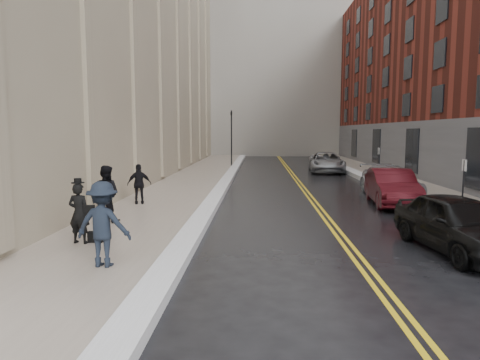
# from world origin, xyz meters

# --- Properties ---
(ground) EXTENTS (160.00, 160.00, 0.00)m
(ground) POSITION_xyz_m (0.00, 0.00, 0.00)
(ground) COLOR black
(ground) RESTS_ON ground
(sidewalk_left) EXTENTS (4.00, 64.00, 0.15)m
(sidewalk_left) POSITION_xyz_m (-4.50, 16.00, 0.07)
(sidewalk_left) COLOR gray
(sidewalk_left) RESTS_ON ground
(sidewalk_right) EXTENTS (3.00, 64.00, 0.15)m
(sidewalk_right) POSITION_xyz_m (9.00, 16.00, 0.07)
(sidewalk_right) COLOR gray
(sidewalk_right) RESTS_ON ground
(lane_stripe_a) EXTENTS (0.12, 64.00, 0.01)m
(lane_stripe_a) POSITION_xyz_m (2.38, 16.00, 0.00)
(lane_stripe_a) COLOR gold
(lane_stripe_a) RESTS_ON ground
(lane_stripe_b) EXTENTS (0.12, 64.00, 0.01)m
(lane_stripe_b) POSITION_xyz_m (2.62, 16.00, 0.00)
(lane_stripe_b) COLOR gold
(lane_stripe_b) RESTS_ON ground
(snow_ridge_left) EXTENTS (0.70, 60.80, 0.26)m
(snow_ridge_left) POSITION_xyz_m (-2.20, 16.00, 0.13)
(snow_ridge_left) COLOR white
(snow_ridge_left) RESTS_ON ground
(snow_ridge_right) EXTENTS (0.85, 60.80, 0.30)m
(snow_ridge_right) POSITION_xyz_m (7.15, 16.00, 0.15)
(snow_ridge_right) COLOR white
(snow_ridge_right) RESTS_ON ground
(tower_far_right) EXTENTS (22.00, 18.00, 44.00)m
(tower_far_right) POSITION_xyz_m (14.00, 66.00, 22.00)
(tower_far_right) COLOR slate
(tower_far_right) RESTS_ON ground
(traffic_signal) EXTENTS (0.18, 0.15, 5.20)m
(traffic_signal) POSITION_xyz_m (-2.60, 30.00, 3.08)
(traffic_signal) COLOR black
(traffic_signal) RESTS_ON ground
(parking_sign_near) EXTENTS (0.06, 0.35, 2.23)m
(parking_sign_near) POSITION_xyz_m (7.90, 8.00, 1.36)
(parking_sign_near) COLOR black
(parking_sign_near) RESTS_ON ground
(parking_sign_far) EXTENTS (0.06, 0.35, 2.23)m
(parking_sign_far) POSITION_xyz_m (7.90, 20.00, 1.36)
(parking_sign_far) COLOR black
(parking_sign_far) RESTS_ON ground
(car_black) EXTENTS (2.46, 4.90, 1.60)m
(car_black) POSITION_xyz_m (5.37, 2.79, 0.80)
(car_black) COLOR black
(car_black) RESTS_ON ground
(car_maroon) EXTENTS (2.18, 5.09, 1.63)m
(car_maroon) POSITION_xyz_m (5.90, 10.44, 0.81)
(car_maroon) COLOR #3F0B10
(car_maroon) RESTS_ON ground
(car_silver_near) EXTENTS (2.29, 5.32, 1.53)m
(car_silver_near) POSITION_xyz_m (6.68, 13.27, 0.76)
(car_silver_near) COLOR #B4B8BD
(car_silver_near) RESTS_ON ground
(car_silver_far) EXTENTS (3.08, 5.97, 1.61)m
(car_silver_far) POSITION_xyz_m (5.39, 26.00, 0.81)
(car_silver_far) COLOR #989BA0
(car_silver_far) RESTS_ON ground
(pedestrian_main) EXTENTS (0.68, 0.50, 1.73)m
(pedestrian_main) POSITION_xyz_m (-5.17, 2.71, 1.01)
(pedestrian_main) COLOR black
(pedestrian_main) RESTS_ON sidewalk_left
(pedestrian_a) EXTENTS (1.06, 0.88, 1.99)m
(pedestrian_a) POSITION_xyz_m (-5.44, 5.59, 1.15)
(pedestrian_a) COLOR black
(pedestrian_a) RESTS_ON sidewalk_left
(pedestrian_b) EXTENTS (1.36, 0.86, 2.01)m
(pedestrian_b) POSITION_xyz_m (-3.74, 0.70, 1.16)
(pedestrian_b) COLOR black
(pedestrian_b) RESTS_ON sidewalk_left
(pedestrian_c) EXTENTS (1.10, 0.67, 1.75)m
(pedestrian_c) POSITION_xyz_m (-5.32, 9.35, 1.03)
(pedestrian_c) COLOR black
(pedestrian_c) RESTS_ON sidewalk_left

